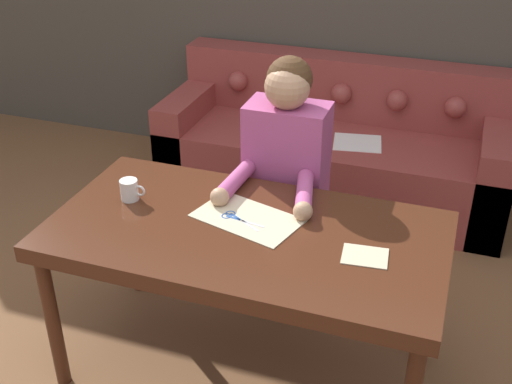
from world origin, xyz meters
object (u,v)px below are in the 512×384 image
Objects in this scene: dining_table at (246,243)px; scissors at (236,218)px; couch at (334,149)px; mug at (130,190)px; person at (285,187)px.

scissors is at bearing 139.05° from dining_table.
scissors is (-0.05, -1.64, 0.43)m from couch.
couch is 1.70m from scissors.
couch reaches higher than mug.
person reaches higher than mug.
couch is 1.78m from mug.
person reaches higher than scissors.
couch is 11.01× the size of scissors.
couch is 18.99× the size of mug.
couch reaches higher than dining_table.
person is at bearing -89.20° from couch.
dining_table is 0.54m from person.
couch is at bearing 72.31° from mug.
dining_table is at bearing -89.45° from couch.
scissors is (-0.06, 0.06, 0.07)m from dining_table.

